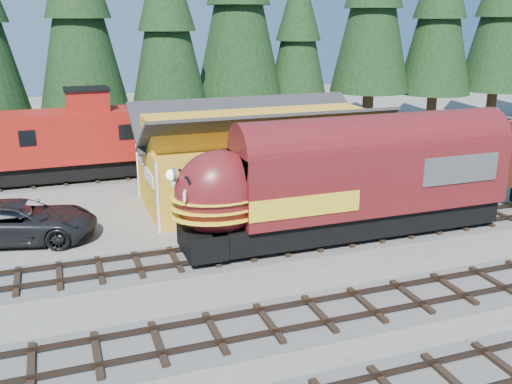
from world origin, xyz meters
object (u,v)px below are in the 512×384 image
object	(u,v)px
depot	(259,148)
pickup_truck_a	(21,221)
locomotive	(339,187)
caboose	(74,140)
pickup_truck_b	(6,221)

from	to	relation	value
depot	pickup_truck_a	distance (m)	12.24
depot	locomotive	distance (m)	6.66
caboose	pickup_truck_b	distance (m)	9.67
depot	caboose	xyz separation A→B (m)	(-9.06, 7.50, -0.39)
locomotive	pickup_truck_a	size ratio (longest dim) A/B	2.36
locomotive	caboose	distance (m)	17.46
caboose	pickup_truck_a	distance (m)	9.90
pickup_truck_a	locomotive	bearing A→B (deg)	-95.49
depot	pickup_truck_a	xyz separation A→B (m)	(-11.93, -1.83, -2.05)
depot	pickup_truck_a	bearing A→B (deg)	-171.26
locomotive	caboose	world-z (taller)	caboose
caboose	pickup_truck_a	size ratio (longest dim) A/B	1.52
pickup_truck_a	caboose	bearing A→B (deg)	-3.24
locomotive	pickup_truck_b	world-z (taller)	locomotive
depot	pickup_truck_a	size ratio (longest dim) A/B	1.95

